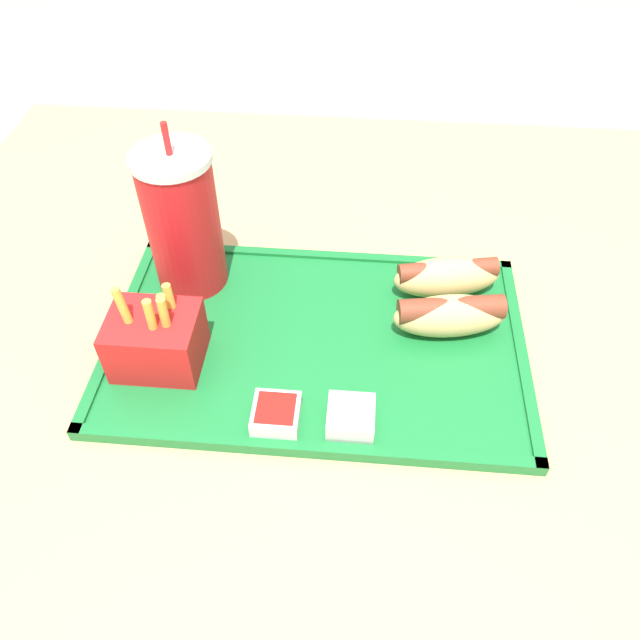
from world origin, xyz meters
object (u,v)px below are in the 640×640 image
object	(u,v)px
soda_cup	(186,222)
hot_dog_near	(454,315)
hot_dog_far	(450,276)
sauce_cup_ketchup	(280,415)
fries_carton	(160,340)
sauce_cup_mayo	(357,417)

from	to	relation	value
soda_cup	hot_dog_near	bearing A→B (deg)	-11.52
hot_dog_far	hot_dog_near	world-z (taller)	same
sauce_cup_ketchup	soda_cup	bearing A→B (deg)	122.89
hot_dog_far	fries_carton	bearing A→B (deg)	-156.74
soda_cup	fries_carton	size ratio (longest dim) A/B	1.99
soda_cup	hot_dog_far	bearing A→B (deg)	0.28
fries_carton	sauce_cup_ketchup	bearing A→B (deg)	-26.83
hot_dog_near	fries_carton	xyz separation A→B (m)	(-0.30, -0.07, 0.01)
sauce_cup_ketchup	fries_carton	bearing A→B (deg)	153.17
soda_cup	sauce_cup_ketchup	xyz separation A→B (m)	(0.13, -0.20, -0.07)
fries_carton	sauce_cup_mayo	bearing A→B (deg)	-17.02
hot_dog_near	sauce_cup_mayo	world-z (taller)	hot_dog_near
sauce_cup_ketchup	hot_dog_far	bearing A→B (deg)	48.99
hot_dog_far	sauce_cup_mayo	world-z (taller)	hot_dog_far
hot_dog_near	sauce_cup_ketchup	distance (m)	0.22
soda_cup	fries_carton	distance (m)	0.14
soda_cup	fries_carton	xyz separation A→B (m)	(-0.01, -0.13, -0.05)
soda_cup	hot_dog_far	size ratio (longest dim) A/B	1.57
hot_dog_near	sauce_cup_ketchup	world-z (taller)	hot_dog_near
hot_dog_near	sauce_cup_mayo	distance (m)	0.16
hot_dog_far	hot_dog_near	bearing A→B (deg)	-90.00
soda_cup	hot_dog_near	xyz separation A→B (m)	(0.30, -0.06, -0.06)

